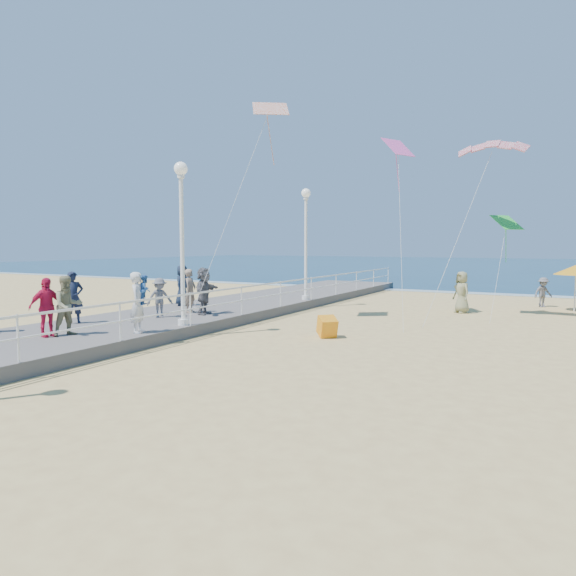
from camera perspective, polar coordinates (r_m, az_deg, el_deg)
The scene contains 24 objects.
ground at distance 14.60m, azimuth 4.89°, elevation -7.25°, with size 160.00×160.00×0.00m, color #D8BA71.
ocean at distance 78.34m, azimuth 24.45°, elevation 2.19°, with size 160.00×90.00×0.05m, color #0C2F49.
surf_line at distance 34.19m, azimuth 18.88°, elevation -0.49°, with size 160.00×1.20×0.04m, color silver.
boardwalk at distance 18.82m, azimuth -16.55°, elevation -4.08°, with size 5.00×44.00×0.40m, color slate.
railing at distance 17.05m, azimuth -10.81°, elevation -1.32°, with size 0.05×42.00×0.55m.
lamp_post_mid at distance 17.15m, azimuth -11.72°, elevation 6.77°, with size 0.44×0.44×5.32m.
lamp_post_far at distance 24.71m, azimuth 2.00°, elevation 6.25°, with size 0.44×0.44×5.32m.
woman_holding_toddler at distance 16.06m, azimuth -16.30°, elevation -1.56°, with size 0.67×0.44×1.84m, color silver.
toddler_held at distance 16.03m, azimuth -15.58°, elevation -0.19°, with size 0.44×0.34×0.90m, color #2D61AB.
spectator_0 at distance 18.69m, azimuth -22.73°, elevation -0.99°, with size 0.64×0.42×1.76m, color #171E33.
spectator_1 at distance 16.30m, azimuth -23.28°, elevation -1.82°, with size 0.85×0.66×1.75m, color #948F66.
spectator_2 at distance 19.26m, azimuth -14.07°, elevation -1.06°, with size 0.93×0.54×1.45m, color slate.
spectator_3 at distance 16.34m, azimuth -25.28°, elevation -1.94°, with size 1.00×0.42×1.71m, color #D21A45.
spectator_4 at distance 22.79m, azimuth -11.68°, elevation 0.30°, with size 0.87×0.56×1.78m, color #192437.
spectator_5 at distance 19.77m, azimuth -9.32°, elevation -0.32°, with size 1.67×0.53×1.80m, color #5C5B60.
spectator_6 at distance 20.37m, azimuth -10.81°, elevation -0.32°, with size 0.62×0.41×1.71m, color gray.
beach_walker_a at distance 28.02m, azimuth 26.48°, elevation -0.43°, with size 0.94×0.54×1.46m, color slate.
beach_walker_c at distance 24.22m, azimuth 18.74°, elevation -0.45°, with size 0.91×0.59×1.86m, color gray.
box_kite at distance 16.95m, azimuth 4.38°, elevation -4.53°, with size 0.55×0.55×0.60m, color #EE590E.
beach_umbrella at distance 26.76m, azimuth 29.36°, elevation 1.77°, with size 1.90×1.90×2.14m.
kite_parafoil at distance 22.62m, azimuth 21.76°, elevation 14.64°, with size 2.69×0.90×0.30m, color red, non-canonical shape.
kite_diamond_pink at distance 22.70m, azimuth 12.13°, elevation 15.04°, with size 1.18×1.18×0.02m, color #DE52A7.
kite_diamond_green at distance 23.86m, azimuth 23.13°, elevation 6.73°, with size 1.09×1.09×0.02m, color green.
kite_diamond_redwhite at distance 20.83m, azimuth -1.97°, elevation 19.31°, with size 1.34×1.34×0.02m, color #C64117.
Camera 1 is at (5.74, -13.07, 3.06)m, focal length 32.00 mm.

